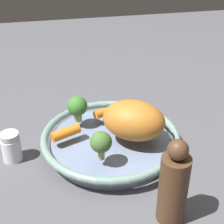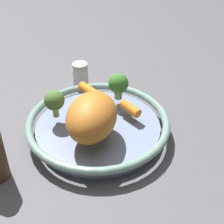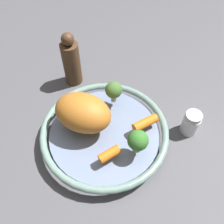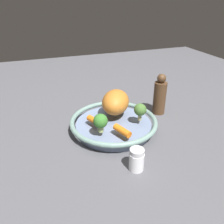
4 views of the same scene
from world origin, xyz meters
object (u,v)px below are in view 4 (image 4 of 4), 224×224
at_px(roast_chicken_piece, 116,102).
at_px(baby_carrot_near_rim, 122,131).
at_px(broccoli_floret_mid, 140,110).
at_px(pepper_mill, 160,96).
at_px(serving_bowl, 114,124).
at_px(broccoli_floret_edge, 100,121).
at_px(salt_shaker, 137,160).
at_px(baby_carrot_center, 94,120).

height_order(roast_chicken_piece, baby_carrot_near_rim, roast_chicken_piece).
relative_size(broccoli_floret_mid, pepper_mill, 0.37).
xyz_separation_m(serving_bowl, broccoli_floret_mid, (-0.08, 0.04, 0.06)).
bearing_deg(roast_chicken_piece, broccoli_floret_edge, 50.01).
distance_m(roast_chicken_piece, broccoli_floret_edge, 0.14).
height_order(serving_bowl, roast_chicken_piece, roast_chicken_piece).
bearing_deg(pepper_mill, broccoli_floret_mid, 35.89).
xyz_separation_m(salt_shaker, pepper_mill, (-0.22, -0.27, 0.04)).
bearing_deg(broccoli_floret_mid, roast_chicken_piece, -54.02).
xyz_separation_m(roast_chicken_piece, broccoli_floret_mid, (-0.06, 0.08, -0.00)).
xyz_separation_m(baby_carrot_center, pepper_mill, (-0.29, -0.06, 0.02)).
height_order(roast_chicken_piece, salt_shaker, roast_chicken_piece).
xyz_separation_m(baby_carrot_near_rim, baby_carrot_center, (0.07, -0.09, -0.00)).
bearing_deg(baby_carrot_near_rim, broccoli_floret_edge, -29.69).
xyz_separation_m(serving_bowl, salt_shaker, (0.01, 0.21, 0.01)).
xyz_separation_m(baby_carrot_near_rim, broccoli_floret_edge, (0.06, -0.03, 0.03)).
distance_m(baby_carrot_near_rim, baby_carrot_center, 0.11).
relative_size(baby_carrot_center, broccoli_floret_mid, 0.79).
xyz_separation_m(roast_chicken_piece, broccoli_floret_edge, (0.09, 0.11, -0.00)).
bearing_deg(baby_carrot_center, broccoli_floret_mid, 167.89).
xyz_separation_m(broccoli_floret_mid, pepper_mill, (-0.13, -0.10, -0.01)).
xyz_separation_m(baby_carrot_near_rim, pepper_mill, (-0.22, -0.16, 0.02)).
height_order(broccoli_floret_mid, broccoli_floret_edge, same).
bearing_deg(roast_chicken_piece, broccoli_floret_mid, 125.98).
bearing_deg(roast_chicken_piece, serving_bowl, 62.22).
xyz_separation_m(baby_carrot_near_rim, broccoli_floret_mid, (-0.09, -0.06, 0.03)).
height_order(broccoli_floret_edge, pepper_mill, pepper_mill).
distance_m(broccoli_floret_edge, pepper_mill, 0.31).
xyz_separation_m(roast_chicken_piece, baby_carrot_near_rim, (0.03, 0.14, -0.03)).
distance_m(serving_bowl, roast_chicken_piece, 0.08).
height_order(roast_chicken_piece, baby_carrot_center, roast_chicken_piece).
relative_size(roast_chicken_piece, baby_carrot_near_rim, 2.11).
distance_m(baby_carrot_center, broccoli_floret_edge, 0.07).
relative_size(baby_carrot_near_rim, broccoli_floret_mid, 1.03).
bearing_deg(serving_bowl, baby_carrot_center, 2.24).
height_order(broccoli_floret_edge, salt_shaker, broccoli_floret_edge).
height_order(baby_carrot_near_rim, salt_shaker, same).
relative_size(broccoli_floret_edge, salt_shaker, 0.93).
distance_m(serving_bowl, pepper_mill, 0.23).
relative_size(baby_carrot_center, broccoli_floret_edge, 0.78).
bearing_deg(baby_carrot_near_rim, serving_bowl, -93.94).
xyz_separation_m(serving_bowl, roast_chicken_piece, (-0.02, -0.04, 0.06)).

